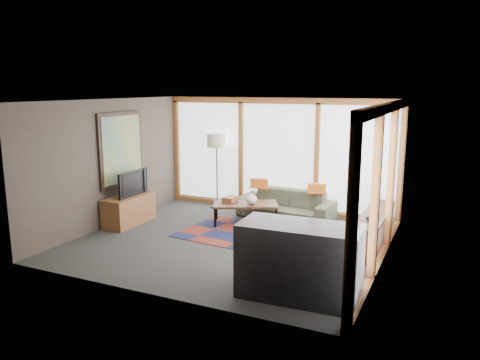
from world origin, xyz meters
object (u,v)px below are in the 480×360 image
at_px(floor_lamp, 217,171).
at_px(tv_console, 129,210).
at_px(television, 130,183).
at_px(bookshelf, 374,228).
at_px(bar_counter, 299,261).
at_px(coffee_table, 245,213).
at_px(sofa, 286,204).

distance_m(floor_lamp, tv_console, 2.31).
bearing_deg(television, tv_console, 167.15).
bearing_deg(bookshelf, tv_console, -169.75).
xyz_separation_m(tv_console, bar_counter, (4.32, -1.84, 0.21)).
height_order(coffee_table, television, television).
xyz_separation_m(floor_lamp, television, (-1.04, -1.93, -0.01)).
bearing_deg(sofa, coffee_table, -124.92).
relative_size(floor_lamp, tv_console, 1.46).
bearing_deg(bookshelf, bar_counter, -101.65).
bearing_deg(floor_lamp, bookshelf, -15.99).
distance_m(coffee_table, television, 2.50).
bearing_deg(tv_console, coffee_table, 25.12).
distance_m(bookshelf, television, 4.97).
bearing_deg(tv_console, floor_lamp, 62.08).
distance_m(tv_console, bar_counter, 4.70).
bearing_deg(bookshelf, television, -170.24).
xyz_separation_m(coffee_table, bar_counter, (2.10, -2.88, 0.29)).
xyz_separation_m(tv_console, television, (0.01, 0.05, 0.57)).
bearing_deg(television, coffee_table, -66.41).
xyz_separation_m(sofa, floor_lamp, (-1.79, 0.17, 0.58)).
bearing_deg(coffee_table, television, -155.75).
bearing_deg(bookshelf, sofa, 155.45).
bearing_deg(bar_counter, tv_console, 154.42).
bearing_deg(tv_console, television, 77.81).
xyz_separation_m(sofa, tv_console, (-2.84, -1.81, -0.00)).
distance_m(floor_lamp, bar_counter, 5.04).
xyz_separation_m(coffee_table, tv_console, (-2.21, -1.04, 0.08)).
xyz_separation_m(sofa, bar_counter, (1.48, -3.65, 0.21)).
height_order(tv_console, bar_counter, bar_counter).
height_order(sofa, bar_counter, bar_counter).
bearing_deg(floor_lamp, tv_console, -117.92).
xyz_separation_m(sofa, television, (-2.83, -1.77, 0.57)).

